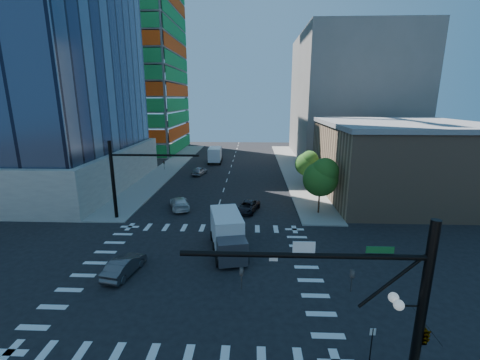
{
  "coord_description": "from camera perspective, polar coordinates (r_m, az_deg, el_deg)",
  "views": [
    {
      "loc": [
        4.41,
        -23.33,
        13.67
      ],
      "look_at": [
        3.16,
        8.0,
        5.69
      ],
      "focal_mm": 24.0,
      "sensor_mm": 36.0,
      "label": 1
    }
  ],
  "objects": [
    {
      "name": "car_sb_cross",
      "position": [
        28.02,
        -19.84,
        -14.14
      ],
      "size": [
        2.34,
        4.64,
        1.46
      ],
      "primitive_type": "imported",
      "rotation": [
        0.0,
        0.0,
        2.96
      ],
      "color": "#434447",
      "rests_on": "ground"
    },
    {
      "name": "tree_south",
      "position": [
        39.18,
        14.33,
        0.57
      ],
      "size": [
        4.16,
        4.16,
        6.82
      ],
      "color": "#382316",
      "rests_on": "sidewalk_ne"
    },
    {
      "name": "bg_building_ne",
      "position": [
        81.53,
        18.93,
        13.77
      ],
      "size": [
        24.0,
        30.0,
        28.0
      ],
      "primitive_type": "cube",
      "color": "slate",
      "rests_on": "ground"
    },
    {
      "name": "box_truck_near",
      "position": [
        29.49,
        -2.14,
        -10.1
      ],
      "size": [
        4.05,
        6.9,
        3.39
      ],
      "rotation": [
        0.0,
        0.0,
        0.21
      ],
      "color": "black",
      "rests_on": "ground"
    },
    {
      "name": "ground",
      "position": [
        27.4,
        -7.58,
        -15.78
      ],
      "size": [
        160.0,
        160.0,
        0.0
      ],
      "primitive_type": "plane",
      "color": "black",
      "rests_on": "ground"
    },
    {
      "name": "signal_mast_se",
      "position": [
        15.92,
        26.49,
        -20.36
      ],
      "size": [
        10.51,
        2.48,
        9.0
      ],
      "color": "black",
      "rests_on": "sidewalk_se"
    },
    {
      "name": "sidewalk_nw",
      "position": [
        66.95,
        -12.41,
        2.22
      ],
      "size": [
        5.0,
        60.0,
        0.15
      ],
      "primitive_type": "cube",
      "color": "gray",
      "rests_on": "ground"
    },
    {
      "name": "signal_mast_nw",
      "position": [
        38.57,
        -19.72,
        1.19
      ],
      "size": [
        10.2,
        0.4,
        9.0
      ],
      "color": "black",
      "rests_on": "sidewalk_nw"
    },
    {
      "name": "no_parking_sign",
      "position": [
        19.9,
        22.35,
        -25.09
      ],
      "size": [
        0.3,
        0.06,
        2.2
      ],
      "color": "black",
      "rests_on": "ground"
    },
    {
      "name": "commercial_building",
      "position": [
        50.49,
        26.36,
        3.26
      ],
      "size": [
        20.5,
        22.5,
        10.6
      ],
      "color": "#916E54",
      "rests_on": "ground"
    },
    {
      "name": "tree_north",
      "position": [
        50.9,
        11.89,
        3.0
      ],
      "size": [
        3.54,
        3.52,
        5.78
      ],
      "color": "#382316",
      "rests_on": "sidewalk_ne"
    },
    {
      "name": "car_nb_far",
      "position": [
        39.95,
        1.39,
        -4.76
      ],
      "size": [
        3.39,
        5.01,
        1.27
      ],
      "primitive_type": "imported",
      "rotation": [
        0.0,
        0.0,
        -0.3
      ],
      "color": "black",
      "rests_on": "ground"
    },
    {
      "name": "sidewalk_ne",
      "position": [
        65.28,
        9.36,
        2.07
      ],
      "size": [
        5.0,
        60.0,
        0.15
      ],
      "primitive_type": "cube",
      "color": "gray",
      "rests_on": "ground"
    },
    {
      "name": "road_markings",
      "position": [
        27.4,
        -7.58,
        -15.78
      ],
      "size": [
        20.0,
        20.0,
        0.01
      ],
      "primitive_type": "cube",
      "color": "silver",
      "rests_on": "ground"
    },
    {
      "name": "box_truck_far",
      "position": [
        70.71,
        -4.41,
        4.34
      ],
      "size": [
        3.0,
        6.63,
        3.43
      ],
      "rotation": [
        0.0,
        0.0,
        3.17
      ],
      "color": "black",
      "rests_on": "ground"
    },
    {
      "name": "construction_building",
      "position": [
        91.67,
        -19.3,
        20.38
      ],
      "size": [
        25.16,
        34.5,
        70.6
      ],
      "color": "slate",
      "rests_on": "ground"
    },
    {
      "name": "car_sb_near",
      "position": [
        41.69,
        -10.71,
        -4.04
      ],
      "size": [
        3.68,
        5.54,
        1.49
      ],
      "primitive_type": "imported",
      "rotation": [
        0.0,
        0.0,
        3.48
      ],
      "color": "silver",
      "rests_on": "ground"
    },
    {
      "name": "car_sb_mid",
      "position": [
        59.46,
        -7.24,
        1.61
      ],
      "size": [
        2.7,
        4.66,
        1.49
      ],
      "primitive_type": "imported",
      "rotation": [
        0.0,
        0.0,
        2.91
      ],
      "color": "gray",
      "rests_on": "ground"
    }
  ]
}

